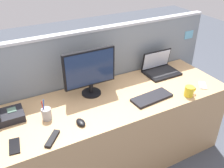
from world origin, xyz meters
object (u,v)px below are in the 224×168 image
Objects in this scene: keyboard_main at (152,98)px; computer_mouse_right_hand at (81,122)px; laptop at (160,68)px; pen_cup at (47,114)px; desk_phone at (8,116)px; desktop_monitor at (90,71)px; coffee_mug at (189,91)px; cell_phone_silver_slab at (203,85)px; cell_phone_black_slab at (15,146)px; tv_remote at (52,139)px.

computer_mouse_right_hand reaches higher than keyboard_main.
laptop is 1.13m from computer_mouse_right_hand.
laptop is at bearing 10.08° from pen_cup.
pen_cup reaches higher than desk_phone.
laptop is at bearing 41.07° from keyboard_main.
desktop_monitor is at bearing 3.44° from desk_phone.
computer_mouse_right_hand is (0.48, -0.32, -0.02)m from desk_phone.
desk_phone is 0.30m from pen_cup.
laptop reaches higher than coffee_mug.
desk_phone is 1.70× the size of cell_phone_silver_slab.
cell_phone_black_slab is 0.25m from tv_remote.
cell_phone_black_slab is 1.50m from coffee_mug.
tv_remote reaches higher than cell_phone_silver_slab.
computer_mouse_right_hand is at bearing 177.85° from keyboard_main.
laptop is at bearing 151.49° from cell_phone_silver_slab.
cell_phone_silver_slab is at bearing -9.51° from keyboard_main.
cell_phone_black_slab is at bearing 177.13° from coffee_mug.
computer_mouse_right_hand is 0.49m from cell_phone_black_slab.
pen_cup is at bearing -151.22° from cell_phone_silver_slab.
coffee_mug is at bearing -30.60° from desktop_monitor.
cell_phone_silver_slab is 1.74m from cell_phone_black_slab.
desktop_monitor is at bearing -177.10° from laptop.
laptop is 1.98× the size of pen_cup.
desk_phone reaches higher than tv_remote.
coffee_mug is at bearing -95.09° from laptop.
pen_cup is at bearing 165.72° from keyboard_main.
computer_mouse_right_hand is 0.28m from pen_cup.
laptop is 1.38m from tv_remote.
cell_phone_silver_slab is at bearing -20.94° from desktop_monitor.
laptop is 2.90× the size of coffee_mug.
tv_remote is at bearing -170.79° from computer_mouse_right_hand.
keyboard_main is at bearing -148.28° from cell_phone_silver_slab.
keyboard_main is at bearing -14.14° from desk_phone.
laptop is at bearing 2.90° from desktop_monitor.
pen_cup reaches higher than computer_mouse_right_hand.
desktop_monitor is 2.80× the size of tv_remote.
desktop_monitor reaches higher than cell_phone_silver_slab.
desk_phone is 1.26× the size of pen_cup.
tv_remote is (0.25, -0.06, 0.01)m from cell_phone_black_slab.
laptop is 0.49m from coffee_mug.
cell_phone_silver_slab is (1.72, -0.34, -0.03)m from desk_phone.
tv_remote is at bearing -97.11° from pen_cup.
coffee_mug is at bearing -15.35° from desk_phone.
desk_phone reaches higher than computer_mouse_right_hand.
desktop_monitor is 2.72× the size of pen_cup.
pen_cup is at bearing 122.80° from tv_remote.
desktop_monitor reaches higher than keyboard_main.
pen_cup reaches higher than tv_remote.
desktop_monitor reaches higher than coffee_mug.
desktop_monitor is at bearing 49.85° from computer_mouse_right_hand.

